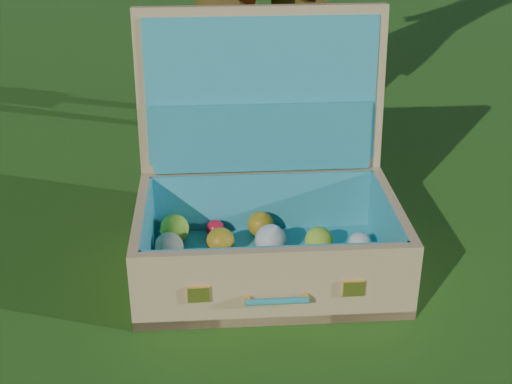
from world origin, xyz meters
name	(u,v)px	position (x,y,z in m)	size (l,w,h in m)	color
ground	(239,301)	(0.00, 0.00, 0.00)	(60.00, 60.00, 0.00)	#215114
suitcase	(263,198)	(0.12, 0.16, 0.17)	(0.74, 0.65, 0.60)	tan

